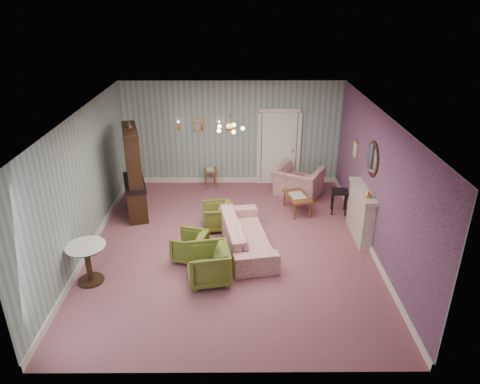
{
  "coord_description": "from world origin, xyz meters",
  "views": [
    {
      "loc": [
        0.15,
        -8.24,
        5.05
      ],
      "look_at": [
        0.2,
        0.4,
        1.1
      ],
      "focal_mm": 33.08,
      "sensor_mm": 36.0,
      "label": 1
    }
  ],
  "objects_px": {
    "olive_chair_b": "(190,245)",
    "side_table_black": "(339,202)",
    "wingback_chair": "(298,177)",
    "dresser": "(133,169)",
    "olive_chair_c": "(217,215)",
    "pedestal_table": "(88,264)",
    "olive_chair_a": "(208,263)",
    "coffee_table": "(297,203)",
    "fireplace": "(361,213)",
    "sofa_chintz": "(247,230)"
  },
  "relations": [
    {
      "from": "olive_chair_a",
      "to": "wingback_chair",
      "type": "relative_size",
      "value": 0.66
    },
    {
      "from": "olive_chair_a",
      "to": "olive_chair_b",
      "type": "bearing_deg",
      "value": -160.83
    },
    {
      "from": "olive_chair_c",
      "to": "pedestal_table",
      "type": "relative_size",
      "value": 0.84
    },
    {
      "from": "olive_chair_a",
      "to": "side_table_black",
      "type": "height_order",
      "value": "olive_chair_a"
    },
    {
      "from": "olive_chair_c",
      "to": "coffee_table",
      "type": "xyz_separation_m",
      "value": [
        1.95,
        0.84,
        -0.11
      ]
    },
    {
      "from": "side_table_black",
      "to": "olive_chair_b",
      "type": "bearing_deg",
      "value": -149.45
    },
    {
      "from": "coffee_table",
      "to": "wingback_chair",
      "type": "bearing_deg",
      "value": 82.1
    },
    {
      "from": "pedestal_table",
      "to": "olive_chair_c",
      "type": "bearing_deg",
      "value": 41.47
    },
    {
      "from": "fireplace",
      "to": "pedestal_table",
      "type": "xyz_separation_m",
      "value": [
        -5.51,
        -1.67,
        -0.18
      ]
    },
    {
      "from": "fireplace",
      "to": "pedestal_table",
      "type": "relative_size",
      "value": 1.75
    },
    {
      "from": "pedestal_table",
      "to": "wingback_chair",
      "type": "bearing_deg",
      "value": 41.35
    },
    {
      "from": "sofa_chintz",
      "to": "fireplace",
      "type": "relative_size",
      "value": 1.63
    },
    {
      "from": "dresser",
      "to": "fireplace",
      "type": "distance_m",
      "value": 5.38
    },
    {
      "from": "sofa_chintz",
      "to": "wingback_chair",
      "type": "bearing_deg",
      "value": -37.87
    },
    {
      "from": "olive_chair_b",
      "to": "coffee_table",
      "type": "bearing_deg",
      "value": 146.16
    },
    {
      "from": "olive_chair_b",
      "to": "olive_chair_c",
      "type": "xyz_separation_m",
      "value": [
        0.51,
        1.29,
        0.01
      ]
    },
    {
      "from": "side_table_black",
      "to": "pedestal_table",
      "type": "height_order",
      "value": "pedestal_table"
    },
    {
      "from": "olive_chair_a",
      "to": "fireplace",
      "type": "relative_size",
      "value": 0.56
    },
    {
      "from": "olive_chair_b",
      "to": "wingback_chair",
      "type": "xyz_separation_m",
      "value": [
        2.59,
        3.11,
        0.19
      ]
    },
    {
      "from": "fireplace",
      "to": "dresser",
      "type": "bearing_deg",
      "value": 167.16
    },
    {
      "from": "sofa_chintz",
      "to": "fireplace",
      "type": "distance_m",
      "value": 2.57
    },
    {
      "from": "fireplace",
      "to": "coffee_table",
      "type": "bearing_deg",
      "value": 135.33
    },
    {
      "from": "dresser",
      "to": "side_table_black",
      "type": "relative_size",
      "value": 3.87
    },
    {
      "from": "olive_chair_b",
      "to": "coffee_table",
      "type": "height_order",
      "value": "olive_chair_b"
    },
    {
      "from": "olive_chair_b",
      "to": "side_table_black",
      "type": "height_order",
      "value": "olive_chair_b"
    },
    {
      "from": "fireplace",
      "to": "coffee_table",
      "type": "xyz_separation_m",
      "value": [
        -1.24,
        1.22,
        -0.36
      ]
    },
    {
      "from": "dresser",
      "to": "wingback_chair",
      "type": "bearing_deg",
      "value": -1.88
    },
    {
      "from": "olive_chair_b",
      "to": "wingback_chair",
      "type": "bearing_deg",
      "value": 155.51
    },
    {
      "from": "dresser",
      "to": "side_table_black",
      "type": "bearing_deg",
      "value": -16.22
    },
    {
      "from": "wingback_chair",
      "to": "olive_chair_b",
      "type": "bearing_deg",
      "value": 79.11
    },
    {
      "from": "sofa_chintz",
      "to": "coffee_table",
      "type": "height_order",
      "value": "sofa_chintz"
    },
    {
      "from": "olive_chair_c",
      "to": "side_table_black",
      "type": "distance_m",
      "value": 3.07
    },
    {
      "from": "olive_chair_b",
      "to": "coffee_table",
      "type": "xyz_separation_m",
      "value": [
        2.46,
        2.12,
        -0.1
      ]
    },
    {
      "from": "olive_chair_a",
      "to": "side_table_black",
      "type": "relative_size",
      "value": 1.31
    },
    {
      "from": "sofa_chintz",
      "to": "side_table_black",
      "type": "height_order",
      "value": "sofa_chintz"
    },
    {
      "from": "coffee_table",
      "to": "sofa_chintz",
      "type": "bearing_deg",
      "value": -127.04
    },
    {
      "from": "coffee_table",
      "to": "dresser",
      "type": "bearing_deg",
      "value": -179.52
    },
    {
      "from": "dresser",
      "to": "coffee_table",
      "type": "distance_m",
      "value": 4.09
    },
    {
      "from": "coffee_table",
      "to": "side_table_black",
      "type": "relative_size",
      "value": 1.47
    },
    {
      "from": "coffee_table",
      "to": "olive_chair_c",
      "type": "bearing_deg",
      "value": -156.73
    },
    {
      "from": "sofa_chintz",
      "to": "pedestal_table",
      "type": "distance_m",
      "value": 3.21
    },
    {
      "from": "sofa_chintz",
      "to": "olive_chair_c",
      "type": "bearing_deg",
      "value": 27.27
    },
    {
      "from": "olive_chair_a",
      "to": "dresser",
      "type": "bearing_deg",
      "value": -155.72
    },
    {
      "from": "wingback_chair",
      "to": "fireplace",
      "type": "distance_m",
      "value": 2.47
    },
    {
      "from": "sofa_chintz",
      "to": "dresser",
      "type": "distance_m",
      "value": 3.25
    },
    {
      "from": "sofa_chintz",
      "to": "pedestal_table",
      "type": "relative_size",
      "value": 2.86
    },
    {
      "from": "olive_chair_a",
      "to": "pedestal_table",
      "type": "distance_m",
      "value": 2.24
    },
    {
      "from": "wingback_chair",
      "to": "dresser",
      "type": "height_order",
      "value": "dresser"
    },
    {
      "from": "olive_chair_c",
      "to": "side_table_black",
      "type": "height_order",
      "value": "olive_chair_c"
    },
    {
      "from": "dresser",
      "to": "side_table_black",
      "type": "xyz_separation_m",
      "value": [
        5.0,
        -0.03,
        -0.86
      ]
    }
  ]
}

